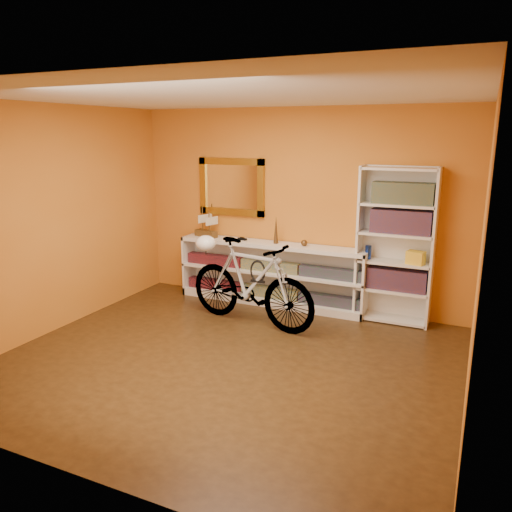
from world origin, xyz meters
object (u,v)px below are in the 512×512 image
at_px(console_unit, 271,274).
at_px(bicycle, 250,283).
at_px(bookcase, 395,246).
at_px(helmet, 206,243).

height_order(console_unit, bicycle, bicycle).
xyz_separation_m(console_unit, bookcase, (1.61, 0.03, 0.52)).
height_order(console_unit, helmet, helmet).
distance_m(console_unit, bicycle, 0.81).
relative_size(bookcase, bicycle, 1.06).
xyz_separation_m(bicycle, helmet, (-0.67, 0.12, 0.40)).
relative_size(console_unit, bookcase, 1.37).
relative_size(console_unit, helmet, 9.91).
xyz_separation_m(console_unit, bicycle, (0.07, -0.80, 0.10)).
height_order(bookcase, bicycle, bookcase).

